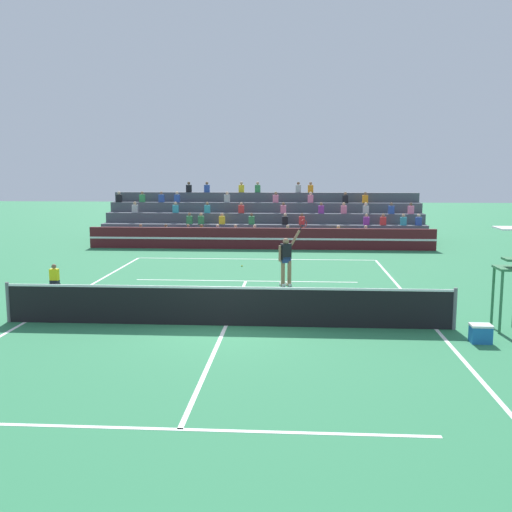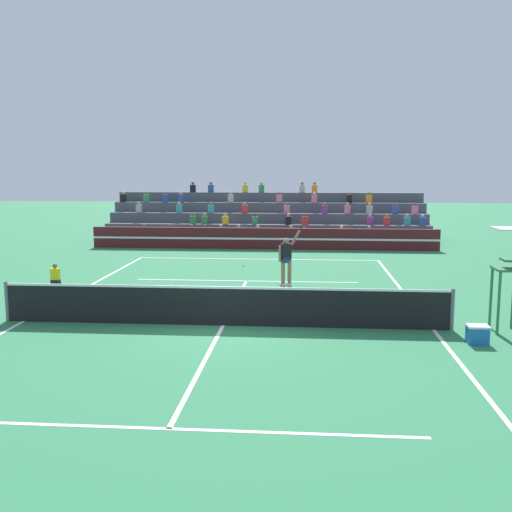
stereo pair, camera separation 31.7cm
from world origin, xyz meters
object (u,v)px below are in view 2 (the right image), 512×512
at_px(umpire_chair, 510,265).
at_px(tennis_ball, 243,266).
at_px(tennis_player, 287,259).
at_px(equipment_cooler, 477,334).
at_px(ball_kid_courtside, 55,278).

relative_size(umpire_chair, tennis_ball, 39.26).
xyz_separation_m(tennis_player, equipment_cooler, (4.76, -6.78, -0.76)).
bearing_deg(umpire_chair, tennis_ball, 128.70).
distance_m(ball_kid_courtside, tennis_ball, 7.92).
bearing_deg(equipment_cooler, tennis_ball, 121.75).
bearing_deg(tennis_ball, equipment_cooler, -58.25).
bearing_deg(umpire_chair, equipment_cooler, -131.83).
relative_size(ball_kid_courtside, equipment_cooler, 1.69).
distance_m(ball_kid_courtside, tennis_player, 8.18).
bearing_deg(tennis_ball, ball_kid_courtside, -141.02).
bearing_deg(equipment_cooler, ball_kid_courtside, 155.47).
relative_size(tennis_player, equipment_cooler, 4.81).
bearing_deg(equipment_cooler, tennis_player, 125.08).
distance_m(umpire_chair, ball_kid_courtside, 14.75).
height_order(tennis_ball, equipment_cooler, equipment_cooler).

